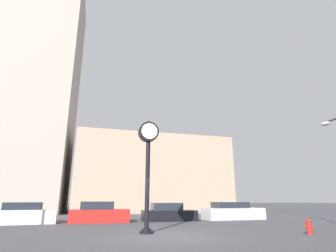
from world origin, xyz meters
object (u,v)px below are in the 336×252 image
Objects in this scene: car_black at (168,213)px; car_red at (99,213)px; car_white at (25,214)px; fire_hydrant_near at (309,226)px; car_silver at (232,212)px; street_clock at (148,154)px.

car_red is at bearing -177.09° from car_black.
car_white is 16.66m from fire_hydrant_near.
car_black is at bearing 178.17° from car_silver.
car_black is at bearing 112.77° from fire_hydrant_near.
car_red reaches higher than fire_hydrant_near.
street_clock is at bearing 160.95° from fire_hydrant_near.
car_black is 10.11m from fire_hydrant_near.
car_black is at bearing 1.29° from car_red.
car_black is 5.99× the size of fire_hydrant_near.
street_clock reaches higher than car_silver.
fire_hydrant_near is (3.91, -9.32, -0.19)m from car_black.
car_silver reaches higher than fire_hydrant_near.
car_red is 0.99× the size of car_black.
car_black is at bearing 66.16° from street_clock.
car_white is at bearing 132.74° from street_clock.
car_white reaches higher than car_black.
street_clock is at bearing -49.68° from car_white.
street_clock is at bearing -110.90° from car_black.
car_red is (4.71, -0.28, 0.01)m from car_white.
car_black is (3.05, 6.91, -3.19)m from street_clock.
car_silver is at bearing 81.67° from fire_hydrant_near.
car_red is 12.89m from fire_hydrant_near.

